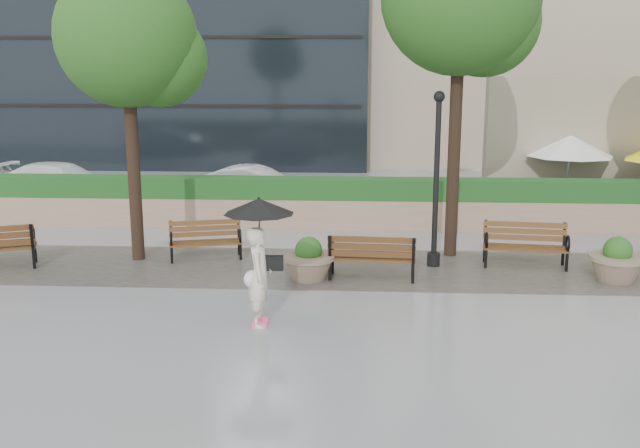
# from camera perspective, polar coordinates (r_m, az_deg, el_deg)

# --- Properties ---
(ground) EXTENTS (100.00, 100.00, 0.00)m
(ground) POSITION_cam_1_polar(r_m,az_deg,el_deg) (12.65, -0.18, -7.33)
(ground) COLOR gray
(ground) RESTS_ON ground
(cobble_strip) EXTENTS (28.00, 3.20, 0.01)m
(cobble_strip) POSITION_cam_1_polar(r_m,az_deg,el_deg) (15.50, 0.47, -3.54)
(cobble_strip) COLOR #383330
(cobble_strip) RESTS_ON ground
(hedge_wall) EXTENTS (24.00, 0.80, 1.35)m
(hedge_wall) POSITION_cam_1_polar(r_m,az_deg,el_deg) (19.23, 1.04, 1.66)
(hedge_wall) COLOR tan
(hedge_wall) RESTS_ON ground
(asphalt_street) EXTENTS (40.00, 7.00, 0.00)m
(asphalt_street) POSITION_cam_1_polar(r_m,az_deg,el_deg) (23.29, 1.41, 1.93)
(asphalt_street) COLOR black
(asphalt_street) RESTS_ON ground
(bench_1) EXTENTS (1.71, 1.02, 0.86)m
(bench_1) POSITION_cam_1_polar(r_m,az_deg,el_deg) (16.35, -9.11, -1.93)
(bench_1) COLOR #59351A
(bench_1) RESTS_ON ground
(bench_2) EXTENTS (1.82, 0.82, 0.95)m
(bench_2) POSITION_cam_1_polar(r_m,az_deg,el_deg) (14.71, 4.16, -3.34)
(bench_2) COLOR #59351A
(bench_2) RESTS_ON ground
(bench_3) EXTENTS (1.84, 0.90, 0.95)m
(bench_3) POSITION_cam_1_polar(r_m,az_deg,el_deg) (16.16, 16.06, -2.34)
(bench_3) COLOR #59351A
(bench_3) RESTS_ON ground
(planter_left) EXTENTS (1.08, 1.08, 0.90)m
(planter_left) POSITION_cam_1_polar(r_m,az_deg,el_deg) (14.61, -0.92, -3.13)
(planter_left) COLOR #7F6B56
(planter_left) RESTS_ON ground
(planter_right) EXTENTS (1.11, 1.11, 0.93)m
(planter_right) POSITION_cam_1_polar(r_m,az_deg,el_deg) (15.70, 22.64, -2.97)
(planter_right) COLOR #7F6B56
(planter_right) RESTS_ON ground
(lamppost) EXTENTS (0.28, 0.28, 3.79)m
(lamppost) POSITION_cam_1_polar(r_m,az_deg,el_deg) (15.49, 9.25, 2.57)
(lamppost) COLOR black
(lamppost) RESTS_ON ground
(tree_0) EXTENTS (3.15, 3.00, 6.41)m
(tree_0) POSITION_cam_1_polar(r_m,az_deg,el_deg) (16.19, -14.61, 13.81)
(tree_0) COLOR black
(tree_0) RESTS_ON ground
(tree_1) EXTENTS (3.52, 3.44, 7.50)m
(tree_1) POSITION_cam_1_polar(r_m,az_deg,el_deg) (16.40, 11.67, 16.93)
(tree_1) COLOR black
(tree_1) RESTS_ON ground
(patio_umb_white) EXTENTS (2.50, 2.50, 2.30)m
(patio_umb_white) POSITION_cam_1_polar(r_m,az_deg,el_deg) (22.15, 19.39, 5.87)
(patio_umb_white) COLOR black
(patio_umb_white) RESTS_ON ground
(car_left) EXTENTS (4.46, 2.17, 1.25)m
(car_left) POSITION_cam_1_polar(r_m,az_deg,el_deg) (24.36, -19.94, 3.13)
(car_left) COLOR white
(car_left) RESTS_ON ground
(car_right) EXTENTS (3.86, 1.96, 1.21)m
(car_right) POSITION_cam_1_polar(r_m,az_deg,el_deg) (22.47, -5.21, 3.06)
(car_right) COLOR white
(car_right) RESTS_ON ground
(pedestrian) EXTENTS (1.18, 1.18, 2.17)m
(pedestrian) POSITION_cam_1_polar(r_m,az_deg,el_deg) (11.90, -4.88, -2.02)
(pedestrian) COLOR beige
(pedestrian) RESTS_ON ground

